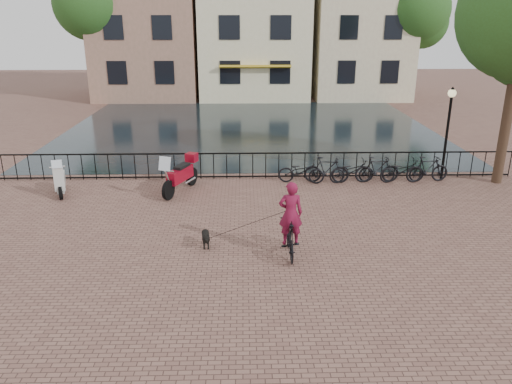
{
  "coord_description": "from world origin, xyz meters",
  "views": [
    {
      "loc": [
        -0.33,
        -10.36,
        5.92
      ],
      "look_at": [
        0.0,
        3.0,
        1.2
      ],
      "focal_mm": 35.0,
      "sensor_mm": 36.0,
      "label": 1
    }
  ],
  "objects_px": {
    "lamp_post": "(449,118)",
    "scooter": "(59,174)",
    "cyclist": "(290,223)",
    "motorcycle": "(180,171)",
    "dog": "(206,238)"
  },
  "relations": [
    {
      "from": "lamp_post",
      "to": "cyclist",
      "type": "height_order",
      "value": "lamp_post"
    },
    {
      "from": "scooter",
      "to": "cyclist",
      "type": "bearing_deg",
      "value": -51.08
    },
    {
      "from": "lamp_post",
      "to": "cyclist",
      "type": "relative_size",
      "value": 1.46
    },
    {
      "from": "cyclist",
      "to": "motorcycle",
      "type": "bearing_deg",
      "value": -56.08
    },
    {
      "from": "motorcycle",
      "to": "scooter",
      "type": "xyz_separation_m",
      "value": [
        -4.19,
        -0.08,
        -0.07
      ]
    },
    {
      "from": "cyclist",
      "to": "motorcycle",
      "type": "distance_m",
      "value": 6.12
    },
    {
      "from": "lamp_post",
      "to": "scooter",
      "type": "distance_m",
      "value": 14.13
    },
    {
      "from": "motorcycle",
      "to": "cyclist",
      "type": "bearing_deg",
      "value": -33.16
    },
    {
      "from": "cyclist",
      "to": "scooter",
      "type": "distance_m",
      "value": 9.12
    },
    {
      "from": "dog",
      "to": "scooter",
      "type": "xyz_separation_m",
      "value": [
        -5.4,
        4.43,
        0.47
      ]
    },
    {
      "from": "scooter",
      "to": "lamp_post",
      "type": "bearing_deg",
      "value": -13.0
    },
    {
      "from": "cyclist",
      "to": "scooter",
      "type": "relative_size",
      "value": 1.46
    },
    {
      "from": "dog",
      "to": "scooter",
      "type": "relative_size",
      "value": 0.47
    },
    {
      "from": "cyclist",
      "to": "motorcycle",
      "type": "height_order",
      "value": "cyclist"
    },
    {
      "from": "dog",
      "to": "motorcycle",
      "type": "height_order",
      "value": "motorcycle"
    }
  ]
}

